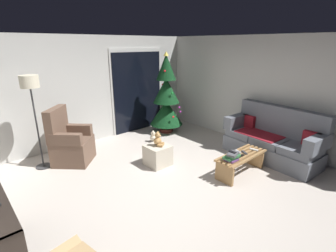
{
  "coord_description": "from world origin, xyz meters",
  "views": [
    {
      "loc": [
        -2.55,
        -2.62,
        2.32
      ],
      "look_at": [
        0.4,
        0.7,
        0.85
      ],
      "focal_mm": 26.91,
      "sensor_mm": 36.0,
      "label": 1
    }
  ],
  "objects_px": {
    "remote_white": "(254,150)",
    "floor_lamp": "(31,91)",
    "book_stack": "(232,157)",
    "teddy_bear_cream_by_tree": "(154,137)",
    "cell_phone": "(232,152)",
    "remote_silver": "(238,152)",
    "coffee_table": "(241,161)",
    "couch": "(273,140)",
    "christmas_tree": "(166,98)",
    "armchair": "(70,143)",
    "teddy_bear_honey": "(158,140)",
    "ottoman": "(158,155)",
    "remote_black": "(241,156)",
    "remote_graphite": "(244,152)"
  },
  "relations": [
    {
      "from": "couch",
      "to": "book_stack",
      "type": "xyz_separation_m",
      "value": [
        -1.42,
        0.03,
        0.05
      ]
    },
    {
      "from": "remote_white",
      "to": "ottoman",
      "type": "distance_m",
      "value": 1.85
    },
    {
      "from": "cell_phone",
      "to": "armchair",
      "type": "distance_m",
      "value": 3.16
    },
    {
      "from": "coffee_table",
      "to": "armchair",
      "type": "bearing_deg",
      "value": 129.97
    },
    {
      "from": "floor_lamp",
      "to": "teddy_bear_honey",
      "type": "height_order",
      "value": "floor_lamp"
    },
    {
      "from": "book_stack",
      "to": "coffee_table",
      "type": "bearing_deg",
      "value": 3.9
    },
    {
      "from": "couch",
      "to": "coffee_table",
      "type": "distance_m",
      "value": 1.09
    },
    {
      "from": "cell_phone",
      "to": "book_stack",
      "type": "bearing_deg",
      "value": -142.72
    },
    {
      "from": "floor_lamp",
      "to": "armchair",
      "type": "bearing_deg",
      "value": -15.57
    },
    {
      "from": "remote_white",
      "to": "armchair",
      "type": "bearing_deg",
      "value": 123.96
    },
    {
      "from": "teddy_bear_cream_by_tree",
      "to": "teddy_bear_honey",
      "type": "bearing_deg",
      "value": -124.08
    },
    {
      "from": "remote_white",
      "to": "teddy_bear_cream_by_tree",
      "type": "xyz_separation_m",
      "value": [
        -0.56,
        2.36,
        -0.28
      ]
    },
    {
      "from": "remote_white",
      "to": "floor_lamp",
      "type": "height_order",
      "value": "floor_lamp"
    },
    {
      "from": "remote_graphite",
      "to": "christmas_tree",
      "type": "distance_m",
      "value": 2.76
    },
    {
      "from": "remote_silver",
      "to": "teddy_bear_cream_by_tree",
      "type": "distance_m",
      "value": 2.24
    },
    {
      "from": "book_stack",
      "to": "floor_lamp",
      "type": "bearing_deg",
      "value": 130.35
    },
    {
      "from": "remote_white",
      "to": "armchair",
      "type": "relative_size",
      "value": 0.14
    },
    {
      "from": "ottoman",
      "to": "christmas_tree",
      "type": "bearing_deg",
      "value": 43.87
    },
    {
      "from": "ottoman",
      "to": "cell_phone",
      "type": "bearing_deg",
      "value": -65.51
    },
    {
      "from": "book_stack",
      "to": "teddy_bear_honey",
      "type": "xyz_separation_m",
      "value": [
        -0.57,
        1.31,
        0.07
      ]
    },
    {
      "from": "remote_black",
      "to": "floor_lamp",
      "type": "height_order",
      "value": "floor_lamp"
    },
    {
      "from": "book_stack",
      "to": "ottoman",
      "type": "xyz_separation_m",
      "value": [
        -0.58,
        1.32,
        -0.25
      ]
    },
    {
      "from": "remote_silver",
      "to": "teddy_bear_cream_by_tree",
      "type": "relative_size",
      "value": 0.55
    },
    {
      "from": "teddy_bear_cream_by_tree",
      "to": "remote_white",
      "type": "bearing_deg",
      "value": -76.56
    },
    {
      "from": "christmas_tree",
      "to": "armchair",
      "type": "relative_size",
      "value": 1.89
    },
    {
      "from": "ottoman",
      "to": "teddy_bear_cream_by_tree",
      "type": "bearing_deg",
      "value": 55.46
    },
    {
      "from": "book_stack",
      "to": "teddy_bear_honey",
      "type": "height_order",
      "value": "teddy_bear_honey"
    },
    {
      "from": "remote_silver",
      "to": "coffee_table",
      "type": "bearing_deg",
      "value": 90.49
    },
    {
      "from": "remote_silver",
      "to": "teddy_bear_cream_by_tree",
      "type": "xyz_separation_m",
      "value": [
        -0.26,
        2.21,
        -0.28
      ]
    },
    {
      "from": "remote_black",
      "to": "book_stack",
      "type": "height_order",
      "value": "book_stack"
    },
    {
      "from": "remote_silver",
      "to": "remote_white",
      "type": "height_order",
      "value": "same"
    },
    {
      "from": "remote_black",
      "to": "remote_white",
      "type": "relative_size",
      "value": 1.0
    },
    {
      "from": "remote_white",
      "to": "armchair",
      "type": "distance_m",
      "value": 3.61
    },
    {
      "from": "couch",
      "to": "floor_lamp",
      "type": "bearing_deg",
      "value": 143.54
    },
    {
      "from": "christmas_tree",
      "to": "armchair",
      "type": "distance_m",
      "value": 2.73
    },
    {
      "from": "armchair",
      "to": "coffee_table",
      "type": "bearing_deg",
      "value": -50.03
    },
    {
      "from": "remote_black",
      "to": "cell_phone",
      "type": "distance_m",
      "value": 0.28
    },
    {
      "from": "couch",
      "to": "teddy_bear_honey",
      "type": "relative_size",
      "value": 6.99
    },
    {
      "from": "couch",
      "to": "christmas_tree",
      "type": "relative_size",
      "value": 0.94
    },
    {
      "from": "book_stack",
      "to": "remote_graphite",
      "type": "bearing_deg",
      "value": 2.95
    },
    {
      "from": "remote_graphite",
      "to": "teddy_bear_honey",
      "type": "xyz_separation_m",
      "value": [
        -1.0,
        1.29,
        0.13
      ]
    },
    {
      "from": "remote_silver",
      "to": "floor_lamp",
      "type": "height_order",
      "value": "floor_lamp"
    },
    {
      "from": "christmas_tree",
      "to": "floor_lamp",
      "type": "distance_m",
      "value": 3.23
    },
    {
      "from": "armchair",
      "to": "teddy_bear_cream_by_tree",
      "type": "bearing_deg",
      "value": -7.61
    },
    {
      "from": "teddy_bear_honey",
      "to": "coffee_table",
      "type": "bearing_deg",
      "value": -54.71
    },
    {
      "from": "cell_phone",
      "to": "armchair",
      "type": "bearing_deg",
      "value": 122.24
    },
    {
      "from": "teddy_bear_cream_by_tree",
      "to": "cell_phone",
      "type": "bearing_deg",
      "value": -92.57
    },
    {
      "from": "christmas_tree",
      "to": "ottoman",
      "type": "xyz_separation_m",
      "value": [
        -1.43,
        -1.38,
        -0.73
      ]
    },
    {
      "from": "remote_white",
      "to": "teddy_bear_honey",
      "type": "relative_size",
      "value": 0.55
    },
    {
      "from": "coffee_table",
      "to": "book_stack",
      "type": "bearing_deg",
      "value": -176.1
    }
  ]
}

